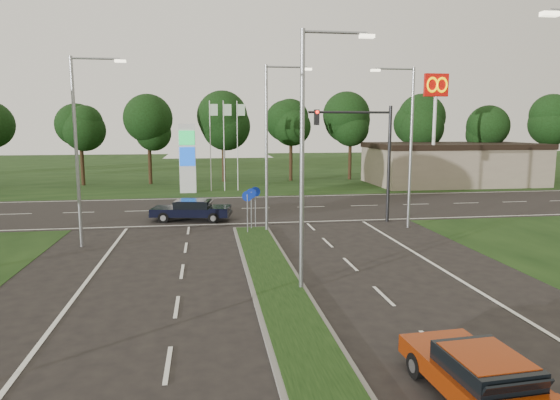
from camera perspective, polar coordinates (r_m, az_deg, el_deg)
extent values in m
plane|color=black|center=(12.50, 4.15, -19.28)|extent=(160.00, 160.00, 0.00)
cube|color=black|center=(66.09, -6.37, 3.39)|extent=(160.00, 50.00, 0.02)
cube|color=black|center=(35.36, -4.40, -1.01)|extent=(160.00, 12.00, 0.02)
cube|color=slate|center=(16.06, 0.95, -12.53)|extent=(2.00, 26.00, 0.12)
cube|color=gray|center=(52.94, 19.08, 3.89)|extent=(16.00, 9.00, 4.00)
cylinder|color=gray|center=(17.15, 2.53, 4.07)|extent=(0.16, 0.16, 9.00)
cylinder|color=gray|center=(17.62, 6.33, 18.51)|extent=(2.20, 0.10, 0.10)
cube|color=#FFF2CC|center=(17.91, 9.90, 17.95)|extent=(0.50, 0.22, 0.12)
cylinder|color=gray|center=(27.02, -1.56, 5.69)|extent=(0.16, 0.16, 9.00)
cylinder|color=gray|center=(27.31, 0.77, 14.96)|extent=(2.20, 0.10, 0.10)
cube|color=#FFF2CC|center=(27.50, 3.11, 14.70)|extent=(0.50, 0.22, 0.12)
cylinder|color=gray|center=(25.54, -22.24, 4.90)|extent=(0.16, 0.16, 9.00)
cylinder|color=gray|center=(25.45, -20.33, 14.93)|extent=(2.20, 0.10, 0.10)
cube|color=#FFF2CC|center=(25.25, -17.79, 14.87)|extent=(0.50, 0.22, 0.12)
cylinder|color=gray|center=(29.17, 14.72, 5.62)|extent=(0.16, 0.16, 9.00)
cylinder|color=gray|center=(28.89, 12.99, 14.40)|extent=(2.20, 0.10, 0.10)
cube|color=#FFF2CC|center=(28.50, 10.86, 14.34)|extent=(0.50, 0.22, 0.12)
cube|color=#FFF2CC|center=(16.08, 28.47, 18.18)|extent=(0.50, 0.22, 0.12)
cylinder|color=black|center=(30.90, 12.34, 3.99)|extent=(0.20, 0.20, 7.00)
cylinder|color=black|center=(30.02, 8.00, 9.90)|extent=(5.00, 0.14, 0.14)
cube|color=black|center=(29.51, 4.21, 9.40)|extent=(0.28, 0.28, 0.90)
sphere|color=#FF190C|center=(29.34, 4.29, 9.99)|extent=(0.20, 0.20, 0.20)
cylinder|color=gray|center=(26.79, -3.73, -1.67)|extent=(0.06, 0.06, 2.20)
cylinder|color=#0C26A5|center=(26.64, -3.76, 0.44)|extent=(0.56, 0.04, 0.56)
cylinder|color=gray|center=(27.80, -3.29, -1.30)|extent=(0.06, 0.06, 2.20)
cylinder|color=#0C26A5|center=(27.65, -3.31, 0.74)|extent=(0.56, 0.04, 0.56)
cylinder|color=gray|center=(28.52, -2.82, -1.05)|extent=(0.06, 0.06, 2.20)
cylinder|color=#0C26A5|center=(28.37, -2.84, 0.94)|extent=(0.56, 0.04, 0.56)
cube|color=silver|center=(43.90, -10.54, 4.67)|extent=(1.40, 0.30, 6.00)
cube|color=#0CA53F|center=(43.64, -10.61, 7.01)|extent=(1.30, 0.08, 1.20)
cube|color=#0C3FBF|center=(43.71, -10.55, 4.91)|extent=(1.30, 0.08, 1.60)
cylinder|color=silver|center=(44.82, -7.96, 6.08)|extent=(0.08, 0.08, 8.00)
cube|color=#B2D8B2|center=(44.81, -7.59, 10.18)|extent=(0.70, 0.02, 1.00)
cylinder|color=silver|center=(44.85, -6.42, 6.11)|extent=(0.08, 0.08, 8.00)
cube|color=#B2D8B2|center=(44.85, -6.03, 10.21)|extent=(0.70, 0.02, 1.00)
cylinder|color=silver|center=(44.91, -4.88, 6.14)|extent=(0.08, 0.08, 8.00)
cube|color=#B2D8B2|center=(44.92, -4.48, 10.23)|extent=(0.70, 0.02, 1.00)
cylinder|color=silver|center=(47.44, 17.18, 7.13)|extent=(0.30, 0.30, 10.00)
cube|color=#BF0C07|center=(47.57, 17.41, 12.43)|extent=(2.20, 0.35, 2.00)
torus|color=#FFC600|center=(47.18, 17.03, 12.48)|extent=(1.06, 0.16, 1.06)
torus|color=#FFC600|center=(47.57, 18.03, 12.40)|extent=(1.06, 0.16, 1.06)
cylinder|color=black|center=(50.97, -5.74, 4.38)|extent=(0.36, 0.36, 4.40)
sphere|color=black|center=(50.85, -5.82, 9.22)|extent=(6.00, 6.00, 6.00)
sphere|color=black|center=(50.69, -5.48, 10.35)|extent=(4.80, 4.80, 4.80)
cube|color=maroon|center=(11.84, 22.11, -18.70)|extent=(2.00, 4.36, 0.44)
cube|color=black|center=(11.60, 22.48, -17.03)|extent=(1.59, 1.96, 0.41)
cube|color=maroon|center=(11.51, 22.54, -16.12)|extent=(1.49, 1.62, 0.04)
cylinder|color=black|center=(12.61, 15.27, -17.80)|extent=(0.23, 0.61, 0.60)
cylinder|color=black|center=(13.36, 21.58, -16.55)|extent=(0.23, 0.61, 0.60)
cube|color=black|center=(31.26, -10.09, -1.27)|extent=(4.99, 2.75, 0.48)
cube|color=black|center=(31.16, -9.95, -0.44)|extent=(2.34, 1.99, 0.45)
cube|color=black|center=(31.13, -9.96, -0.03)|extent=(1.95, 1.83, 0.04)
cylinder|color=black|center=(30.80, -13.17, -2.00)|extent=(0.69, 0.33, 0.67)
cylinder|color=black|center=(32.49, -12.37, -1.43)|extent=(0.69, 0.33, 0.67)
cylinder|color=black|center=(30.17, -7.61, -2.07)|extent=(0.69, 0.33, 0.67)
cylinder|color=black|center=(31.89, -7.10, -1.48)|extent=(0.69, 0.33, 0.67)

